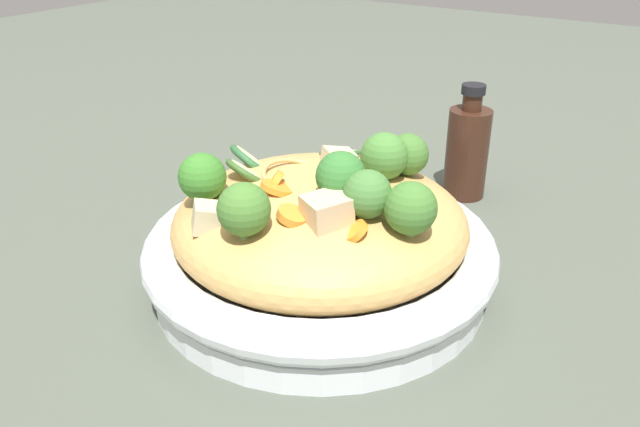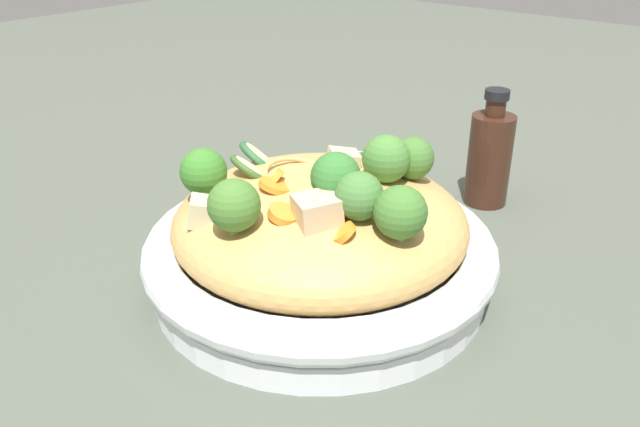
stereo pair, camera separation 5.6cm
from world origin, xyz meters
TOP-DOWN VIEW (x-y plane):
  - ground_plane at (0.00, 0.00)m, footprint 3.00×3.00m
  - serving_bowl at (0.00, 0.00)m, footprint 0.31×0.31m
  - noodle_heap at (-0.00, -0.00)m, footprint 0.26×0.26m
  - broccoli_florets at (-0.03, 0.02)m, footprint 0.22×0.22m
  - carrot_coins at (-0.00, 0.04)m, footprint 0.12×0.06m
  - zucchini_slices at (0.04, -0.04)m, footprint 0.16×0.15m
  - chicken_chunks at (-0.01, 0.04)m, footprint 0.12×0.17m
  - soy_sauce_bottle at (-0.03, -0.26)m, footprint 0.05×0.05m

SIDE VIEW (x-z plane):
  - ground_plane at x=0.00m, z-range 0.00..0.00m
  - serving_bowl at x=0.00m, z-range 0.00..0.06m
  - soy_sauce_bottle at x=-0.03m, z-range -0.01..0.12m
  - noodle_heap at x=0.00m, z-range 0.02..0.11m
  - zucchini_slices at x=0.04m, z-range 0.08..0.12m
  - carrot_coins at x=0.00m, z-range 0.09..0.12m
  - chicken_chunks at x=-0.01m, z-range 0.08..0.12m
  - broccoli_florets at x=-0.03m, z-range 0.08..0.15m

